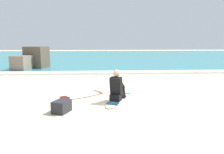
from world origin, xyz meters
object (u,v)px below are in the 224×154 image
(surfboard_spare_near, at_px, (83,95))
(beach_bag, at_px, (62,106))
(surfer_seated, at_px, (117,88))
(surfboard_main, at_px, (119,99))

(surfboard_spare_near, relative_size, beach_bag, 4.35)
(surfer_seated, distance_m, beach_bag, 1.82)
(surfer_seated, distance_m, surfboard_spare_near, 1.44)
(surfboard_main, xyz_separation_m, surfboard_spare_near, (-1.20, 0.57, 0.00))
(surfboard_spare_near, bearing_deg, surfboard_main, -25.20)
(surfer_seated, height_order, beach_bag, surfer_seated)
(surfer_seated, relative_size, beach_bag, 1.97)
(surfboard_spare_near, distance_m, beach_bag, 1.81)
(surfboard_spare_near, xyz_separation_m, beach_bag, (-0.45, -1.75, 0.12))
(surfboard_main, height_order, surfer_seated, surfer_seated)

